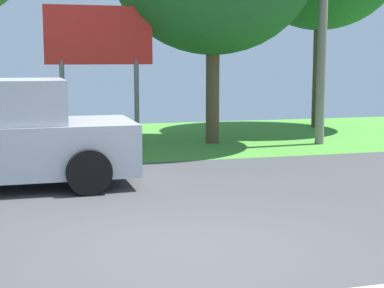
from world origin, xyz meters
TOP-DOWN VIEW (x-y plane):
  - ground_plane at (0.00, 2.95)m, footprint 40.00×22.00m
  - roadside_billboard at (0.03, 8.09)m, footprint 2.60×0.12m

SIDE VIEW (x-z plane):
  - ground_plane at x=0.00m, z-range -0.15..0.05m
  - roadside_billboard at x=0.03m, z-range 0.80..4.30m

